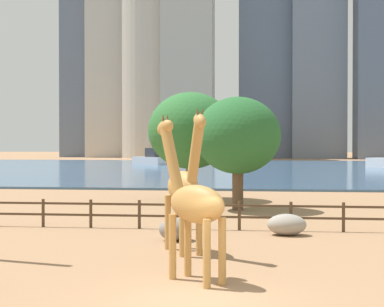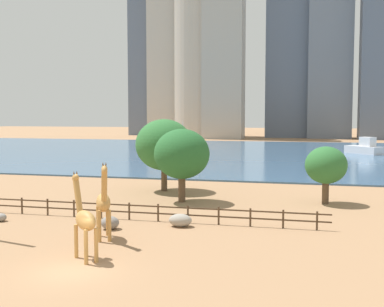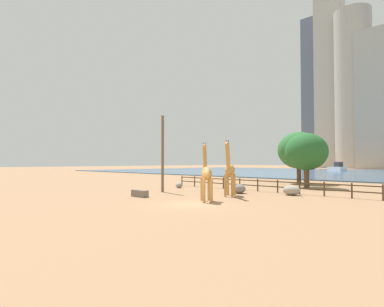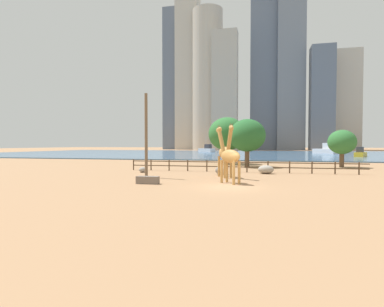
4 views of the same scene
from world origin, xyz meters
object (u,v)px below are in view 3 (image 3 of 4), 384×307
Objects in this scene: giraffe_companion at (206,173)px; tree_right_tall at (299,150)px; boulder_near_fence at (179,185)px; utility_pole at (163,154)px; feeding_trough at (140,193)px; giraffe_tall at (230,170)px; tree_center_broad at (306,152)px; boulder_by_pole at (239,189)px; boat_ferry at (337,168)px; boulder_small at (292,190)px.

tree_right_tall is at bearing -41.01° from giraffe_companion.
boulder_near_fence is (-10.35, 7.11, -1.90)m from giraffe_companion.
utility_pole reaches higher than giraffe_companion.
giraffe_companion reaches higher than feeding_trough.
giraffe_companion is 2.64× the size of feeding_trough.
giraffe_tall is 6.07× the size of boulder_near_fence.
tree_center_broad is (6.79, 19.87, 4.04)m from feeding_trough.
boulder_by_pole is 0.19× the size of tree_center_broad.
tree_center_broad is 72.98m from boat_ferry.
boat_ferry reaches higher than boulder_by_pole.
boulder_near_fence and feeding_trough have the same top height.
giraffe_companion is 18.23m from tree_center_broad.
feeding_trough is (-5.45, -5.95, -2.05)m from giraffe_tall.
giraffe_companion is at bearing -83.08° from tree_right_tall.
tree_center_broad reaches higher than boulder_small.
giraffe_companion is 7.17m from boulder_by_pole.
boulder_by_pole is 9.78m from feeding_trough.
tree_center_broad reaches higher than giraffe_companion.
boulder_small is (11.05, 6.22, -3.50)m from utility_pole.
utility_pole reaches higher than boulder_near_fence.
boat_ferry is at bearing 97.40° from feeding_trough.
giraffe_companion is 8.61m from utility_pole.
tree_center_broad is (0.57, 18.09, 2.14)m from giraffe_companion.
giraffe_tall is at bearing 13.01° from utility_pole.
giraffe_companion is 3.76× the size of boulder_by_pole.
tree_center_broad is at bearing 140.69° from boat_ferry.
giraffe_tall reaches higher than feeding_trough.
boulder_by_pole is at bearing 137.33° from boat_ferry.
giraffe_tall is 3.32m from boulder_by_pole.
boat_ferry is at bearing 95.33° from boulder_near_fence.
boulder_near_fence is 0.13× the size of tree_center_broad.
tree_right_tall reaches higher than feeding_trough.
giraffe_companion is at bearing 15.92° from feeding_trough.
boat_ferry is (-11.73, 90.39, 0.92)m from feeding_trough.
utility_pole reaches higher than boat_ferry.
giraffe_tall is 19.93m from tree_right_tall.
boulder_small is (2.99, 8.70, -1.75)m from giraffe_companion.
tree_center_broad is 0.95× the size of boat_ferry.
boulder_small is at bearing 29.38° from utility_pole.
boat_ferry is (-18.53, 70.52, -3.12)m from tree_center_broad.
boat_ferry reaches higher than giraffe_companion.
giraffe_tall is at bearing -17.07° from boulder_near_fence.
giraffe_companion is 0.68× the size of boat_ferry.
boat_ferry is at bearing 101.37° from boulder_by_pole.
utility_pole is 5.91m from feeding_trough.
tree_center_broad reaches higher than giraffe_tall.
tree_right_tall reaches higher than tree_center_broad.
giraffe_tall reaches higher than boulder_small.
utility_pole is 1.06× the size of tree_right_tall.
boulder_by_pole is 0.70× the size of feeding_trough.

